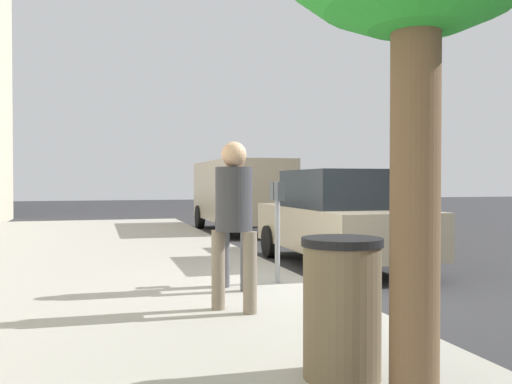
{
  "coord_description": "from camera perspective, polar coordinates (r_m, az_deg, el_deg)",
  "views": [
    {
      "loc": [
        -7.01,
        2.98,
        1.57
      ],
      "look_at": [
        0.02,
        0.91,
        1.42
      ],
      "focal_mm": 38.78,
      "sensor_mm": 36.0,
      "label": 1
    }
  ],
  "objects": [
    {
      "name": "pedestrian_bystander",
      "position": [
        6.0,
        -2.3,
        -1.89
      ],
      "size": [
        0.43,
        0.44,
        1.85
      ],
      "rotation": [
        0.0,
        0.0,
        -0.78
      ],
      "color": "#726656",
      "rests_on": "sidewalk_slab"
    },
    {
      "name": "sidewalk_slab",
      "position": [
        7.16,
        -16.51,
        -10.95
      ],
      "size": [
        28.0,
        6.0,
        0.15
      ],
      "primitive_type": "cube",
      "color": "gray",
      "rests_on": "ground_plane"
    },
    {
      "name": "ground_plane",
      "position": [
        7.77,
        6.61,
        -10.52
      ],
      "size": [
        80.0,
        80.0,
        0.0
      ],
      "primitive_type": "plane",
      "color": "#2B2B2D",
      "rests_on": "ground"
    },
    {
      "name": "trash_bin",
      "position": [
        4.11,
        8.86,
        -11.67
      ],
      "size": [
        0.59,
        0.59,
        1.01
      ],
      "color": "brown",
      "rests_on": "sidewalk_slab"
    },
    {
      "name": "parking_meter",
      "position": [
        7.68,
        2.23,
        -1.88
      ],
      "size": [
        0.36,
        0.12,
        1.41
      ],
      "color": "gray",
      "rests_on": "sidewalk_slab"
    },
    {
      "name": "parked_van_far",
      "position": [
        17.0,
        -1.66,
        0.06
      ],
      "size": [
        5.21,
        2.15,
        2.18
      ],
      "color": "gray",
      "rests_on": "ground_plane"
    },
    {
      "name": "pedestrian_at_meter",
      "position": [
        7.25,
        -2.2,
        -1.43
      ],
      "size": [
        0.49,
        0.4,
        1.84
      ],
      "rotation": [
        0.0,
        0.0,
        -1.01
      ],
      "color": "#47474C",
      "rests_on": "sidewalk_slab"
    },
    {
      "name": "parked_sedan_near",
      "position": [
        10.25,
        8.61,
        -2.65
      ],
      "size": [
        4.43,
        2.02,
        1.77
      ],
      "color": "gray",
      "rests_on": "ground_plane"
    }
  ]
}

